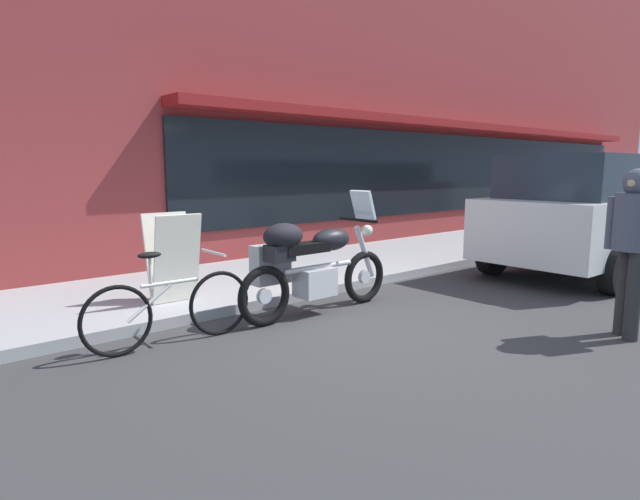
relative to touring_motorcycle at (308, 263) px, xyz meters
The scene contains 8 objects.
ground_plane 0.95m from the touring_motorcycle, 65.27° to the right, with size 80.00×80.00×0.00m, color #363636.
storefront_building 9.16m from the touring_motorcycle, 22.68° to the left, with size 23.16×0.90×8.00m.
sidewalk_curb 9.50m from the touring_motorcycle, 11.15° to the left, with size 30.00×2.60×0.12m.
touring_motorcycle is the anchor object (origin of this frame).
parked_bicycle 1.67m from the touring_motorcycle, behind, with size 1.67×0.48×0.92m.
parked_minivan 5.30m from the touring_motorcycle, 11.50° to the right, with size 4.73×2.15×1.87m.
pedestrian_walking 3.31m from the touring_motorcycle, 55.40° to the right, with size 0.44×0.55×1.67m.
sandwich_board_sign 1.58m from the touring_motorcycle, 133.17° to the left, with size 0.55×0.43×1.03m.
Camera 1 is at (-4.08, -3.87, 1.67)m, focal length 29.70 mm.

